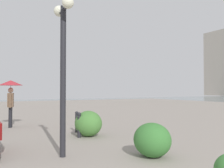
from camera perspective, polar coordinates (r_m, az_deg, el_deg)
name	(u,v)px	position (r m, az deg, el deg)	size (l,w,h in m)	color
lamppost	(63,52)	(6.12, -11.31, 7.34)	(0.98, 0.28, 3.78)	#232328
pedestrian	(11,90)	(11.45, -22.52, -1.34)	(1.00, 1.00, 2.03)	black
bollard_near	(79,124)	(8.47, -7.65, -9.31)	(0.13, 0.13, 0.85)	#232328
bollard_mid	(77,121)	(9.54, -8.22, -8.59)	(0.13, 0.13, 0.80)	#232328
shrub_low	(152,140)	(6.11, 9.34, -12.72)	(0.97, 0.87, 0.82)	#387533
shrub_round	(88,124)	(8.68, -5.53, -9.15)	(1.04, 0.93, 0.88)	#477F38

